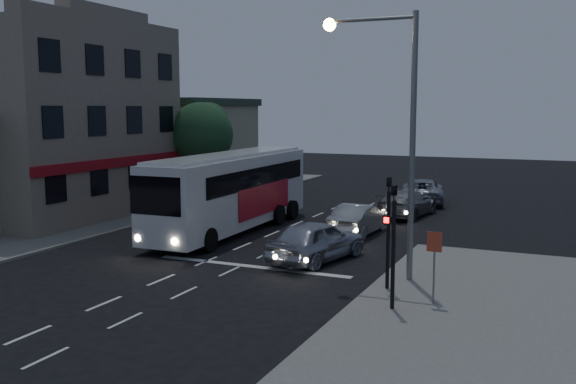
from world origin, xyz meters
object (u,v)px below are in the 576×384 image
at_px(regulatory_sign, 434,256).
at_px(car_sedan_c, 422,191).
at_px(car_suv, 316,241).
at_px(car_sedan_a, 359,219).
at_px(car_sedan_b, 407,203).
at_px(tour_bus, 232,190).
at_px(street_tree, 201,132).
at_px(traffic_signal_side, 394,231).
at_px(streetlight, 394,115).
at_px(traffic_signal_main, 388,219).

bearing_deg(regulatory_sign, car_sedan_c, 103.17).
bearing_deg(car_suv, regulatory_sign, 155.68).
height_order(car_sedan_a, car_sedan_b, car_sedan_b).
distance_m(car_sedan_a, car_sedan_c, 11.27).
height_order(car_sedan_a, regulatory_sign, regulatory_sign).
xyz_separation_m(tour_bus, street_tree, (-6.17, 7.26, 2.44)).
relative_size(car_suv, regulatory_sign, 2.19).
relative_size(traffic_signal_side, regulatory_sign, 1.86).
xyz_separation_m(car_suv, street_tree, (-12.14, 11.22, 3.68)).
distance_m(car_suv, traffic_signal_side, 6.83).
relative_size(car_suv, streetlight, 0.54).
bearing_deg(car_sedan_c, street_tree, 12.99).
xyz_separation_m(tour_bus, car_sedan_b, (6.71, 7.79, -1.31)).
xyz_separation_m(car_sedan_c, traffic_signal_side, (3.94, -22.08, 1.65)).
bearing_deg(car_sedan_a, tour_bus, 20.39).
bearing_deg(street_tree, regulatory_sign, -41.08).
bearing_deg(car_sedan_b, traffic_signal_main, 107.94).
relative_size(car_sedan_a, car_sedan_b, 0.87).
bearing_deg(car_sedan_b, regulatory_sign, 113.07).
distance_m(traffic_signal_main, street_tree, 21.38).
relative_size(regulatory_sign, street_tree, 0.35).
bearing_deg(car_sedan_c, car_sedan_a, 75.20).
xyz_separation_m(car_sedan_b, car_sedan_c, (-0.31, 5.33, 0.02)).
distance_m(car_suv, car_sedan_a, 5.83).
relative_size(traffic_signal_main, streetlight, 0.46).
bearing_deg(streetlight, car_sedan_c, 99.08).
distance_m(car_suv, streetlight, 6.19).
height_order(car_sedan_b, street_tree, street_tree).
distance_m(car_sedan_a, traffic_signal_main, 9.77).
bearing_deg(traffic_signal_side, car_suv, 131.15).
height_order(tour_bus, traffic_signal_main, traffic_signal_main).
xyz_separation_m(car_sedan_a, car_sedan_c, (0.55, 11.25, 0.03)).
bearing_deg(traffic_signal_side, car_sedan_c, 100.12).
relative_size(car_suv, traffic_signal_main, 1.18).
relative_size(tour_bus, car_suv, 2.58).
relative_size(car_sedan_a, car_sedan_c, 0.81).
xyz_separation_m(regulatory_sign, street_tree, (-17.51, 15.26, 2.90)).
relative_size(traffic_signal_side, streetlight, 0.46).
distance_m(car_sedan_c, streetlight, 19.56).
height_order(car_suv, regulatory_sign, regulatory_sign).
bearing_deg(tour_bus, traffic_signal_side, -42.27).
xyz_separation_m(tour_bus, streetlight, (9.38, -5.57, 3.68)).
relative_size(traffic_signal_main, traffic_signal_side, 1.00).
bearing_deg(car_sedan_b, car_suv, 93.12).
xyz_separation_m(car_suv, streetlight, (3.41, -1.60, 4.91)).
xyz_separation_m(car_sedan_c, street_tree, (-12.57, -5.86, 3.73)).
height_order(tour_bus, car_sedan_c, tour_bus).
distance_m(car_sedan_b, street_tree, 13.42).
bearing_deg(tour_bus, car_suv, -34.94).
distance_m(car_sedan_b, traffic_signal_main, 15.16).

